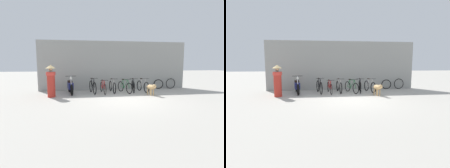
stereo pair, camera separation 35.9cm
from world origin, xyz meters
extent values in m
plane|color=#ADA89E|center=(0.00, 0.00, 0.00)|extent=(60.00, 60.00, 0.00)
cube|color=gray|center=(0.00, 3.47, 1.61)|extent=(9.90, 0.20, 3.22)
torus|color=black|center=(-1.48, 1.66, 0.36)|extent=(0.17, 0.71, 0.72)
torus|color=black|center=(-1.65, 2.61, 0.36)|extent=(0.17, 0.71, 0.72)
cylinder|color=black|center=(-1.55, 2.03, 0.59)|extent=(0.11, 0.48, 0.59)
cylinder|color=black|center=(-1.60, 2.31, 0.57)|extent=(0.05, 0.13, 0.54)
cylinder|color=black|center=(-1.56, 2.08, 0.86)|extent=(0.13, 0.55, 0.06)
cylinder|color=black|center=(-1.62, 2.44, 0.33)|extent=(0.09, 0.37, 0.08)
cylinder|color=black|center=(-1.63, 2.48, 0.60)|extent=(0.08, 0.29, 0.50)
cylinder|color=black|center=(-1.49, 1.74, 0.62)|extent=(0.06, 0.17, 0.53)
cube|color=black|center=(-1.60, 2.35, 0.87)|extent=(0.10, 0.19, 0.05)
cylinder|color=black|center=(-1.51, 1.81, 0.92)|extent=(0.46, 0.11, 0.02)
torus|color=black|center=(-0.91, 1.53, 0.31)|extent=(0.09, 0.63, 0.62)
torus|color=black|center=(-1.01, 2.60, 0.31)|extent=(0.09, 0.63, 0.62)
cylinder|color=red|center=(-0.95, 1.94, 0.52)|extent=(0.08, 0.53, 0.52)
cylinder|color=red|center=(-0.98, 2.25, 0.50)|extent=(0.04, 0.14, 0.47)
cylinder|color=red|center=(-0.95, 2.00, 0.75)|extent=(0.09, 0.62, 0.06)
cylinder|color=red|center=(-0.99, 2.40, 0.29)|extent=(0.07, 0.41, 0.07)
cylinder|color=red|center=(-0.99, 2.45, 0.52)|extent=(0.06, 0.32, 0.44)
cylinder|color=red|center=(-0.92, 1.61, 0.54)|extent=(0.05, 0.19, 0.46)
cube|color=black|center=(-0.98, 2.31, 0.76)|extent=(0.09, 0.19, 0.05)
cylinder|color=black|center=(-0.92, 1.69, 0.80)|extent=(0.46, 0.07, 0.02)
torus|color=black|center=(-0.32, 1.76, 0.33)|extent=(0.09, 0.67, 0.67)
torus|color=black|center=(-0.39, 2.83, 0.33)|extent=(0.09, 0.67, 0.67)
cylinder|color=beige|center=(-0.35, 2.18, 0.55)|extent=(0.06, 0.53, 0.55)
cylinder|color=beige|center=(-0.37, 2.48, 0.53)|extent=(0.04, 0.14, 0.51)
cylinder|color=beige|center=(-0.35, 2.23, 0.80)|extent=(0.06, 0.62, 0.06)
cylinder|color=beige|center=(-0.38, 2.63, 0.31)|extent=(0.05, 0.40, 0.08)
cylinder|color=beige|center=(-0.38, 2.68, 0.56)|extent=(0.05, 0.32, 0.47)
cylinder|color=beige|center=(-0.33, 1.84, 0.58)|extent=(0.04, 0.19, 0.49)
cube|color=black|center=(-0.37, 2.54, 0.81)|extent=(0.08, 0.18, 0.05)
cylinder|color=black|center=(-0.33, 1.92, 0.86)|extent=(0.46, 0.05, 0.02)
torus|color=black|center=(0.54, 1.64, 0.32)|extent=(0.26, 0.62, 0.65)
torus|color=black|center=(0.22, 2.54, 0.32)|extent=(0.26, 0.62, 0.65)
cylinder|color=#1E7238|center=(0.41, 1.99, 0.53)|extent=(0.19, 0.46, 0.54)
cylinder|color=#1E7238|center=(0.32, 2.25, 0.52)|extent=(0.07, 0.13, 0.49)
cylinder|color=#1E7238|center=(0.40, 2.04, 0.78)|extent=(0.21, 0.53, 0.06)
cylinder|color=#1E7238|center=(0.28, 2.38, 0.30)|extent=(0.15, 0.35, 0.08)
cylinder|color=#1E7238|center=(0.26, 2.42, 0.54)|extent=(0.12, 0.28, 0.45)
cylinder|color=#1E7238|center=(0.51, 1.71, 0.56)|extent=(0.08, 0.17, 0.48)
cube|color=black|center=(0.30, 2.30, 0.79)|extent=(0.13, 0.19, 0.05)
cylinder|color=black|center=(0.49, 1.78, 0.83)|extent=(0.44, 0.18, 0.02)
torus|color=black|center=(0.85, 1.75, 0.33)|extent=(0.16, 0.66, 0.66)
torus|color=black|center=(1.04, 2.80, 0.33)|extent=(0.16, 0.66, 0.66)
cylinder|color=black|center=(0.92, 2.16, 0.55)|extent=(0.12, 0.53, 0.55)
cylinder|color=black|center=(0.98, 2.46, 0.53)|extent=(0.05, 0.14, 0.50)
cylinder|color=black|center=(0.93, 2.21, 0.80)|extent=(0.14, 0.61, 0.06)
cylinder|color=black|center=(1.00, 2.61, 0.31)|extent=(0.10, 0.40, 0.08)
cylinder|color=black|center=(1.01, 2.66, 0.55)|extent=(0.08, 0.32, 0.46)
cylinder|color=black|center=(0.86, 1.83, 0.57)|extent=(0.06, 0.19, 0.49)
cube|color=black|center=(0.98, 2.51, 0.81)|extent=(0.10, 0.19, 0.05)
cylinder|color=black|center=(0.88, 1.91, 0.85)|extent=(0.46, 0.10, 0.02)
torus|color=black|center=(1.63, 1.75, 0.33)|extent=(0.15, 0.66, 0.66)
torus|color=black|center=(1.48, 2.69, 0.33)|extent=(0.15, 0.66, 0.66)
cylinder|color=beige|center=(1.57, 2.11, 0.54)|extent=(0.10, 0.47, 0.54)
cylinder|color=beige|center=(1.53, 2.38, 0.53)|extent=(0.05, 0.13, 0.50)
cylinder|color=beige|center=(1.56, 2.16, 0.79)|extent=(0.11, 0.55, 0.06)
cylinder|color=beige|center=(1.51, 2.51, 0.30)|extent=(0.08, 0.36, 0.08)
cylinder|color=beige|center=(1.50, 2.56, 0.55)|extent=(0.07, 0.29, 0.46)
cylinder|color=beige|center=(1.62, 1.82, 0.57)|extent=(0.05, 0.17, 0.48)
cube|color=black|center=(1.52, 2.43, 0.80)|extent=(0.10, 0.19, 0.05)
cylinder|color=black|center=(1.61, 1.89, 0.85)|extent=(0.46, 0.09, 0.02)
torus|color=black|center=(-2.74, 1.58, 0.31)|extent=(0.23, 0.63, 0.62)
torus|color=black|center=(-2.97, 2.78, 0.31)|extent=(0.23, 0.63, 0.62)
cube|color=navy|center=(-2.86, 2.18, 0.48)|extent=(0.42, 0.83, 0.36)
cube|color=black|center=(-2.89, 2.32, 0.71)|extent=(0.33, 0.54, 0.10)
cylinder|color=silver|center=(-2.79, 1.81, 0.77)|extent=(0.08, 0.15, 0.59)
cylinder|color=silver|center=(-2.76, 1.67, 0.39)|extent=(0.08, 0.21, 0.19)
cylinder|color=black|center=(-2.80, 1.85, 1.06)|extent=(0.57, 0.14, 0.03)
sphere|color=silver|center=(-2.79, 1.82, 0.94)|extent=(0.16, 0.16, 0.14)
ellipsoid|color=tan|center=(1.60, 1.03, 0.45)|extent=(0.37, 0.63, 0.28)
cylinder|color=tan|center=(1.71, 0.86, 0.17)|extent=(0.07, 0.07, 0.35)
cylinder|color=tan|center=(1.55, 0.84, 0.17)|extent=(0.07, 0.07, 0.35)
cylinder|color=tan|center=(1.65, 1.22, 0.17)|extent=(0.07, 0.07, 0.35)
cylinder|color=tan|center=(1.50, 1.20, 0.17)|extent=(0.07, 0.07, 0.35)
sphere|color=tan|center=(1.66, 0.67, 0.53)|extent=(0.27, 0.27, 0.24)
ellipsoid|color=tan|center=(1.67, 0.57, 0.51)|extent=(0.11, 0.14, 0.09)
cylinder|color=tan|center=(1.54, 1.43, 0.43)|extent=(0.08, 0.26, 0.15)
cylinder|color=#B72D23|center=(-3.77, 1.32, 0.67)|extent=(0.53, 0.53, 1.33)
cylinder|color=#D63C32|center=(-3.77, 1.32, 1.24)|extent=(0.63, 0.63, 0.18)
sphere|color=tan|center=(-3.77, 1.32, 1.46)|extent=(0.28, 0.28, 0.21)
cone|color=tan|center=(-3.77, 1.32, 1.60)|extent=(0.66, 0.66, 0.17)
torus|color=black|center=(3.94, 3.22, 0.36)|extent=(0.71, 0.08, 0.71)
torus|color=black|center=(3.04, 3.22, 0.33)|extent=(0.66, 0.18, 0.66)
camera|label=1|loc=(-2.06, -8.15, 1.80)|focal=28.00mm
camera|label=2|loc=(-1.71, -8.20, 1.80)|focal=28.00mm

